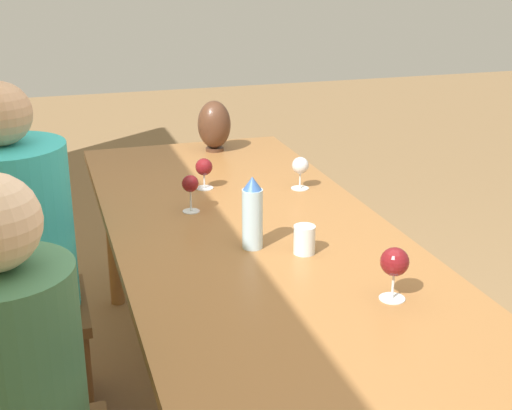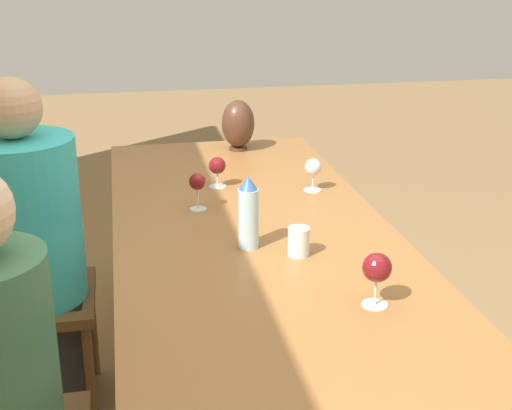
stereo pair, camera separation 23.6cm
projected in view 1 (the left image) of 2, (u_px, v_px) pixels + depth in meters
The scene contains 10 objects.
dining_table at pixel (283, 285), 2.16m from camera, with size 3.02×0.95×0.77m.
water_bottle at pixel (252, 214), 2.24m from camera, with size 0.07×0.07×0.24m.
water_tumbler at pixel (304, 240), 2.22m from camera, with size 0.07×0.07×0.09m.
vase at pixel (214, 125), 3.33m from camera, with size 0.15×0.15×0.24m.
wine_glass_0 at pixel (395, 263), 1.91m from camera, with size 0.08×0.08×0.15m.
wine_glass_1 at pixel (300, 167), 2.81m from camera, with size 0.07×0.07×0.13m.
wine_glass_2 at pixel (204, 168), 2.81m from camera, with size 0.07×0.07×0.12m.
wine_glass_3 at pixel (190, 185), 2.55m from camera, with size 0.06×0.06×0.14m.
person_near at pixel (21, 400), 1.68m from camera, with size 0.34×0.34×1.22m.
person_far at pixel (22, 255), 2.46m from camera, with size 0.40×0.40×1.27m.
Camera 1 is at (-1.84, 0.66, 1.67)m, focal length 50.00 mm.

